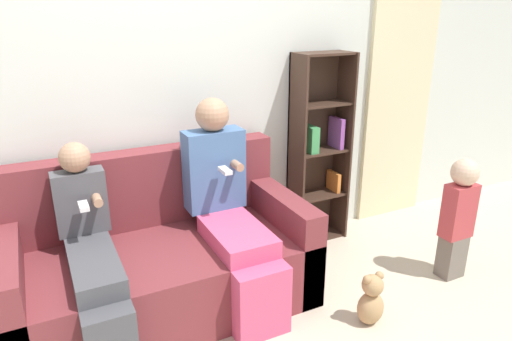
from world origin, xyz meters
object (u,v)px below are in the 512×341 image
(toddler_standing, at_px, (458,214))
(adult_seated, at_px, (228,204))
(child_seated, at_px, (92,253))
(teddy_bear, at_px, (371,300))
(bookshelf, at_px, (317,151))
(couch, at_px, (160,261))

(toddler_standing, bearing_deg, adult_seated, 161.35)
(child_seated, xyz_separation_m, teddy_bear, (1.46, -0.60, -0.39))
(child_seated, bearing_deg, bookshelf, 15.72)
(adult_seated, bearing_deg, toddler_standing, -18.65)
(child_seated, xyz_separation_m, bookshelf, (1.78, 0.50, 0.19))
(child_seated, bearing_deg, teddy_bear, -22.53)
(toddler_standing, bearing_deg, bookshelf, 118.75)
(bookshelf, bearing_deg, child_seated, -164.28)
(child_seated, distance_m, bookshelf, 1.86)
(adult_seated, height_order, toddler_standing, adult_seated)
(adult_seated, relative_size, bookshelf, 0.85)
(bookshelf, bearing_deg, teddy_bear, -106.57)
(couch, relative_size, teddy_bear, 5.30)
(child_seated, height_order, teddy_bear, child_seated)
(couch, height_order, toddler_standing, couch)
(child_seated, height_order, toddler_standing, child_seated)
(couch, relative_size, adult_seated, 1.42)
(toddler_standing, height_order, bookshelf, bookshelf)
(bookshelf, distance_m, teddy_bear, 1.29)
(adult_seated, xyz_separation_m, child_seated, (-0.83, -0.05, -0.10))
(couch, xyz_separation_m, toddler_standing, (1.90, -0.60, 0.17))
(couch, distance_m, bookshelf, 1.49)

